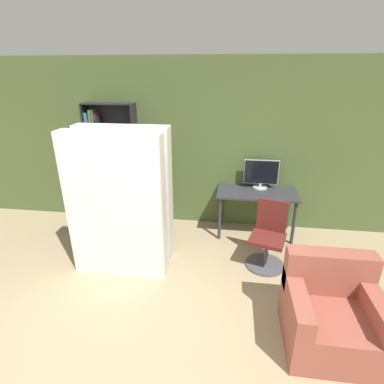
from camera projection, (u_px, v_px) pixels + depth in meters
ground_plane at (137, 350)px, 2.86m from camera, size 16.00×16.00×0.00m
wall_back at (183, 145)px, 4.88m from camera, size 8.00×0.06×2.70m
desk at (257, 198)px, 4.69m from camera, size 1.23×0.61×0.73m
monitor at (261, 174)px, 4.71m from camera, size 0.54×0.23×0.46m
office_chair at (268, 241)px, 4.02m from camera, size 0.55×0.55×0.90m
bookshelf at (109, 165)px, 5.04m from camera, size 0.82×0.27×2.02m
mattress_near at (116, 207)px, 3.66m from camera, size 1.22×0.25×1.86m
mattress_far at (127, 195)px, 4.02m from camera, size 1.22×0.24×1.86m
armchair at (331, 314)px, 2.87m from camera, size 0.85×0.80×0.85m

